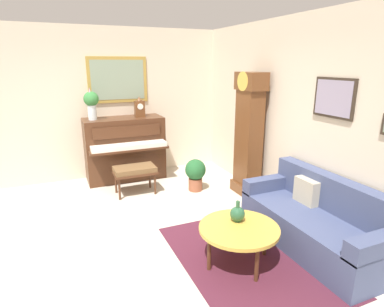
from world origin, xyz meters
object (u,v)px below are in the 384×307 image
at_px(piano, 125,148).
at_px(mantel_clock, 140,108).
at_px(couch, 316,221).
at_px(green_jug, 237,214).
at_px(potted_plant, 195,173).
at_px(piano_bench, 135,171).
at_px(grandfather_clock, 248,138).
at_px(coffee_table, 239,229).
at_px(flower_vase, 91,102).

xyz_separation_m(piano, mantel_clock, (0.00, 0.31, 0.75)).
relative_size(couch, green_jug, 7.92).
relative_size(couch, mantel_clock, 5.00).
bearing_deg(piano, potted_plant, 42.23).
bearing_deg(piano_bench, mantel_clock, 157.68).
distance_m(piano, piano_bench, 0.83).
distance_m(grandfather_clock, coffee_table, 2.13).
distance_m(mantel_clock, flower_vase, 0.87).
bearing_deg(mantel_clock, green_jug, 5.58).
bearing_deg(couch, grandfather_clock, 175.77).
bearing_deg(piano_bench, potted_plant, 75.01).
xyz_separation_m(piano_bench, grandfather_clock, (0.71, 1.76, 0.56)).
height_order(mantel_clock, flower_vase, flower_vase).
bearing_deg(coffee_table, grandfather_clock, 145.01).
xyz_separation_m(piano_bench, couch, (2.45, 1.63, -0.09)).
relative_size(coffee_table, potted_plant, 1.57).
xyz_separation_m(grandfather_clock, potted_plant, (-0.44, -0.76, -0.64)).
bearing_deg(piano, piano_bench, -1.34).
bearing_deg(piano, couch, 26.31).
bearing_deg(flower_vase, grandfather_clock, 56.36).
xyz_separation_m(flower_vase, green_jug, (3.07, 1.15, -0.97)).
xyz_separation_m(grandfather_clock, coffee_table, (1.68, -1.18, -0.56)).
height_order(mantel_clock, green_jug, mantel_clock).
relative_size(piano, grandfather_clock, 0.71).
height_order(flower_vase, potted_plant, flower_vase).
bearing_deg(green_jug, couch, 79.46).
distance_m(piano, coffee_table, 3.26).
xyz_separation_m(coffee_table, mantel_clock, (-3.20, -0.25, 0.94)).
bearing_deg(couch, mantel_clock, -158.28).
relative_size(piano, piano_bench, 2.06).
height_order(piano, grandfather_clock, grandfather_clock).
bearing_deg(flower_vase, coffee_table, 19.02).
bearing_deg(coffee_table, couch, 86.78).
height_order(couch, mantel_clock, mantel_clock).
bearing_deg(piano_bench, coffee_table, 13.69).
relative_size(piano_bench, flower_vase, 1.21).
relative_size(couch, coffee_table, 2.16).
bearing_deg(coffee_table, flower_vase, -160.98).
height_order(piano, coffee_table, piano).
xyz_separation_m(flower_vase, potted_plant, (1.08, 1.52, -1.17)).
xyz_separation_m(grandfather_clock, flower_vase, (-1.52, -2.28, 0.53)).
xyz_separation_m(piano_bench, green_jug, (2.26, 0.63, 0.12)).
bearing_deg(green_jug, piano_bench, -164.36).
relative_size(piano, coffee_table, 1.64).
bearing_deg(couch, potted_plant, -163.85).
xyz_separation_m(couch, coffee_table, (-0.06, -1.05, 0.09)).
xyz_separation_m(mantel_clock, green_jug, (3.07, 0.30, -0.83)).
distance_m(piano_bench, grandfather_clock, 1.98).
relative_size(flower_vase, green_jug, 2.42).
height_order(couch, flower_vase, flower_vase).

